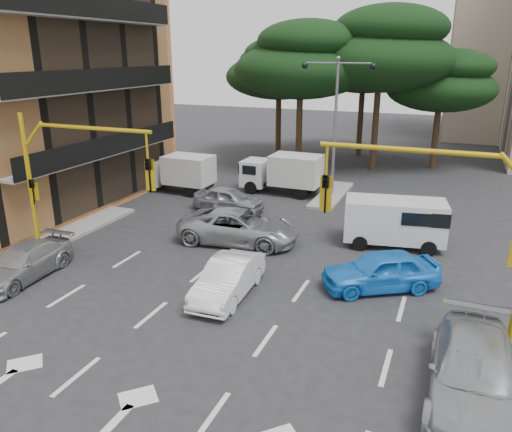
{
  "coord_description": "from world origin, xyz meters",
  "views": [
    {
      "loc": [
        6.6,
        -12.03,
        8.14
      ],
      "look_at": [
        -0.89,
        6.31,
        1.6
      ],
      "focal_mm": 35.0,
      "sensor_mm": 36.0,
      "label": 1
    }
  ],
  "objects_px": {
    "signal_mast_left": "(65,172)",
    "van_white": "(394,223)",
    "street_lamp_center": "(336,103)",
    "car_silver_cross_a": "(239,227)",
    "signal_mast_right": "(457,216)",
    "car_white_hatch": "(228,279)",
    "box_truck_b": "(282,174)",
    "car_silver_cross_b": "(229,199)",
    "car_silver_wagon": "(23,263)",
    "car_silver_parked": "(473,373)",
    "car_blue_compact": "(381,271)",
    "box_truck_a": "(177,173)"
  },
  "relations": [
    {
      "from": "street_lamp_center",
      "to": "van_white",
      "type": "xyz_separation_m",
      "value": [
        4.42,
        -6.75,
        -4.37
      ]
    },
    {
      "from": "signal_mast_right",
      "to": "box_truck_a",
      "type": "bearing_deg",
      "value": 144.01
    },
    {
      "from": "signal_mast_right",
      "to": "car_silver_cross_b",
      "type": "bearing_deg",
      "value": 141.01
    },
    {
      "from": "signal_mast_right",
      "to": "car_white_hatch",
      "type": "height_order",
      "value": "signal_mast_right"
    },
    {
      "from": "car_silver_cross_a",
      "to": "van_white",
      "type": "height_order",
      "value": "van_white"
    },
    {
      "from": "signal_mast_left",
      "to": "street_lamp_center",
      "type": "xyz_separation_m",
      "value": [
        6.8,
        14.01,
        1.54
      ]
    },
    {
      "from": "car_blue_compact",
      "to": "box_truck_a",
      "type": "relative_size",
      "value": 0.9
    },
    {
      "from": "car_silver_wagon",
      "to": "car_silver_cross_a",
      "type": "relative_size",
      "value": 0.81
    },
    {
      "from": "box_truck_b",
      "to": "box_truck_a",
      "type": "bearing_deg",
      "value": 109.02
    },
    {
      "from": "street_lamp_center",
      "to": "car_silver_parked",
      "type": "xyz_separation_m",
      "value": [
        7.6,
        -16.54,
        -4.69
      ]
    },
    {
      "from": "signal_mast_left",
      "to": "van_white",
      "type": "relative_size",
      "value": 1.42
    },
    {
      "from": "car_silver_wagon",
      "to": "car_silver_cross_b",
      "type": "relative_size",
      "value": 1.13
    },
    {
      "from": "box_truck_a",
      "to": "car_silver_wagon",
      "type": "bearing_deg",
      "value": -174.71
    },
    {
      "from": "van_white",
      "to": "car_white_hatch",
      "type": "bearing_deg",
      "value": -43.63
    },
    {
      "from": "car_silver_parked",
      "to": "box_truck_a",
      "type": "relative_size",
      "value": 1.11
    },
    {
      "from": "car_silver_cross_a",
      "to": "box_truck_b",
      "type": "height_order",
      "value": "box_truck_b"
    },
    {
      "from": "van_white",
      "to": "box_truck_b",
      "type": "xyz_separation_m",
      "value": [
        -7.39,
        6.25,
        0.13
      ]
    },
    {
      "from": "car_silver_cross_b",
      "to": "box_truck_a",
      "type": "bearing_deg",
      "value": 62.5
    },
    {
      "from": "signal_mast_right",
      "to": "car_blue_compact",
      "type": "bearing_deg",
      "value": 129.27
    },
    {
      "from": "car_white_hatch",
      "to": "car_silver_cross_b",
      "type": "distance_m",
      "value": 9.8
    },
    {
      "from": "car_silver_cross_b",
      "to": "car_silver_parked",
      "type": "height_order",
      "value": "car_silver_parked"
    },
    {
      "from": "street_lamp_center",
      "to": "car_silver_parked",
      "type": "height_order",
      "value": "street_lamp_center"
    },
    {
      "from": "car_silver_cross_a",
      "to": "car_white_hatch",
      "type": "bearing_deg",
      "value": -165.7
    },
    {
      "from": "car_white_hatch",
      "to": "van_white",
      "type": "distance_m",
      "value": 8.49
    },
    {
      "from": "car_silver_wagon",
      "to": "car_white_hatch",
      "type": "bearing_deg",
      "value": 8.42
    },
    {
      "from": "car_silver_cross_b",
      "to": "street_lamp_center",
      "type": "bearing_deg",
      "value": -41.52
    },
    {
      "from": "signal_mast_right",
      "to": "car_silver_cross_b",
      "type": "relative_size",
      "value": 1.57
    },
    {
      "from": "signal_mast_left",
      "to": "car_silver_cross_b",
      "type": "bearing_deg",
      "value": 75.11
    },
    {
      "from": "car_blue_compact",
      "to": "box_truck_b",
      "type": "bearing_deg",
      "value": -176.55
    },
    {
      "from": "street_lamp_center",
      "to": "car_silver_cross_a",
      "type": "relative_size",
      "value": 1.46
    },
    {
      "from": "signal_mast_right",
      "to": "signal_mast_left",
      "type": "xyz_separation_m",
      "value": [
        -13.61,
        0.0,
        0.0
      ]
    },
    {
      "from": "signal_mast_left",
      "to": "car_silver_parked",
      "type": "distance_m",
      "value": 14.96
    },
    {
      "from": "car_blue_compact",
      "to": "car_silver_cross_a",
      "type": "bearing_deg",
      "value": -140.59
    },
    {
      "from": "signal_mast_right",
      "to": "car_silver_wagon",
      "type": "xyz_separation_m",
      "value": [
        -14.8,
        -1.42,
        -3.26
      ]
    },
    {
      "from": "car_blue_compact",
      "to": "van_white",
      "type": "xyz_separation_m",
      "value": [
        -0.14,
        4.52,
        0.35
      ]
    },
    {
      "from": "signal_mast_right",
      "to": "signal_mast_left",
      "type": "bearing_deg",
      "value": 180.0
    },
    {
      "from": "signal_mast_left",
      "to": "car_white_hatch",
      "type": "height_order",
      "value": "signal_mast_left"
    },
    {
      "from": "signal_mast_left",
      "to": "box_truck_b",
      "type": "xyz_separation_m",
      "value": [
        3.84,
        13.51,
        -2.69
      ]
    },
    {
      "from": "car_silver_wagon",
      "to": "car_silver_parked",
      "type": "height_order",
      "value": "car_silver_parked"
    },
    {
      "from": "street_lamp_center",
      "to": "box_truck_b",
      "type": "relative_size",
      "value": 1.6
    },
    {
      "from": "signal_mast_right",
      "to": "car_silver_cross_a",
      "type": "relative_size",
      "value": 1.13
    },
    {
      "from": "street_lamp_center",
      "to": "car_blue_compact",
      "type": "xyz_separation_m",
      "value": [
        4.57,
        -11.27,
        -4.72
      ]
    },
    {
      "from": "street_lamp_center",
      "to": "box_truck_b",
      "type": "height_order",
      "value": "street_lamp_center"
    },
    {
      "from": "signal_mast_left",
      "to": "signal_mast_right",
      "type": "bearing_deg",
      "value": 0.0
    },
    {
      "from": "street_lamp_center",
      "to": "car_silver_cross_a",
      "type": "xyz_separation_m",
      "value": [
        -2.0,
        -9.0,
        -4.69
      ]
    },
    {
      "from": "car_silver_cross_b",
      "to": "box_truck_b",
      "type": "distance_m",
      "value": 4.7
    },
    {
      "from": "car_white_hatch",
      "to": "van_white",
      "type": "xyz_separation_m",
      "value": [
        4.67,
        7.08,
        0.4
      ]
    },
    {
      "from": "car_silver_cross_a",
      "to": "box_truck_a",
      "type": "relative_size",
      "value": 1.15
    },
    {
      "from": "car_silver_cross_b",
      "to": "box_truck_a",
      "type": "relative_size",
      "value": 0.83
    },
    {
      "from": "box_truck_a",
      "to": "street_lamp_center",
      "type": "bearing_deg",
      "value": -73.43
    }
  ]
}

